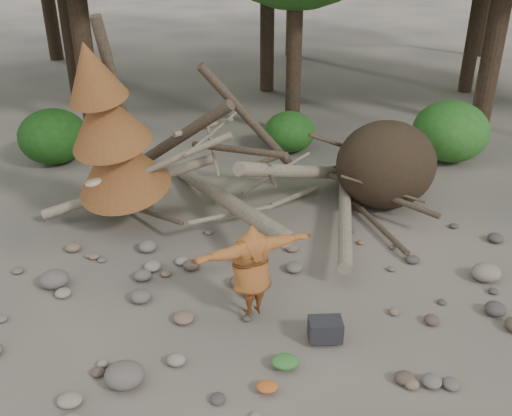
{
  "coord_description": "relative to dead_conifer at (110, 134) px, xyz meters",
  "views": [
    {
      "loc": [
        -0.67,
        -7.2,
        5.81
      ],
      "look_at": [
        -0.36,
        1.5,
        1.4
      ],
      "focal_mm": 40.0,
      "sensor_mm": 36.0,
      "label": 1
    }
  ],
  "objects": [
    {
      "name": "cloth_orange",
      "position": [
        2.8,
        -4.73,
        -2.06
      ],
      "size": [
        0.3,
        0.25,
        0.11
      ],
      "primitive_type": "ellipsoid",
      "color": "#B4521E",
      "rests_on": "ground"
    },
    {
      "name": "backpack",
      "position": [
        3.75,
        -3.7,
        -1.94
      ],
      "size": [
        0.51,
        0.35,
        0.34
      ],
      "primitive_type": "cube",
      "rotation": [
        0.0,
        0.0,
        0.02
      ],
      "color": "black",
      "rests_on": "ground"
    },
    {
      "name": "cloth_green",
      "position": [
        3.08,
        -4.27,
        -2.04
      ],
      "size": [
        0.4,
        0.33,
        0.15
      ],
      "primitive_type": "ellipsoid",
      "color": "#336E2C",
      "rests_on": "ground"
    },
    {
      "name": "boulder_front_left",
      "position": [
        0.83,
        -4.51,
        -1.94
      ],
      "size": [
        0.56,
        0.51,
        0.34
      ],
      "primitive_type": "ellipsoid",
      "color": "#625952",
      "rests_on": "ground"
    },
    {
      "name": "boulder_mid_left",
      "position": [
        -0.81,
        -2.06,
        -1.95
      ],
      "size": [
        0.52,
        0.47,
        0.31
      ],
      "primitive_type": "ellipsoid",
      "color": "#605751",
      "rests_on": "ground"
    },
    {
      "name": "bush_mid",
      "position": [
        3.92,
        4.43,
        -1.55
      ],
      "size": [
        1.4,
        1.4,
        1.12
      ],
      "primitive_type": "ellipsoid",
      "color": "#25601B",
      "rests_on": "ground"
    },
    {
      "name": "dead_conifer",
      "position": [
        0.0,
        0.0,
        0.0
      ],
      "size": [
        2.06,
        2.16,
        4.35
      ],
      "color": "#4C3F30",
      "rests_on": "ground"
    },
    {
      "name": "bush_left",
      "position": [
        -2.38,
        3.83,
        -1.39
      ],
      "size": [
        1.8,
        1.8,
        1.44
      ],
      "primitive_type": "ellipsoid",
      "color": "#1B4C14",
      "rests_on": "ground"
    },
    {
      "name": "boulder_mid_right",
      "position": [
        6.89,
        -2.13,
        -1.96
      ],
      "size": [
        0.52,
        0.47,
        0.31
      ],
      "primitive_type": "ellipsoid",
      "color": "gray",
      "rests_on": "ground"
    },
    {
      "name": "frisbee_thrower",
      "position": [
        2.64,
        -3.02,
        -1.22
      ],
      "size": [
        3.56,
        1.25,
        2.19
      ],
      "color": "#945121",
      "rests_on": "ground"
    },
    {
      "name": "ground",
      "position": [
        3.12,
        -3.37,
        -2.11
      ],
      "size": [
        120.0,
        120.0,
        0.0
      ],
      "primitive_type": "plane",
      "color": "#514C44",
      "rests_on": "ground"
    },
    {
      "name": "deadfall_pile",
      "position": [
        5.13,
        0.87,
        -1.16
      ],
      "size": [
        8.55,
        5.24,
        3.3
      ],
      "color": "#332619",
      "rests_on": "ground"
    },
    {
      "name": "bush_right",
      "position": [
        8.12,
        3.63,
        -1.31
      ],
      "size": [
        2.0,
        2.0,
        1.6
      ],
      "primitive_type": "ellipsoid",
      "color": "#2F7223",
      "rests_on": "ground"
    }
  ]
}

